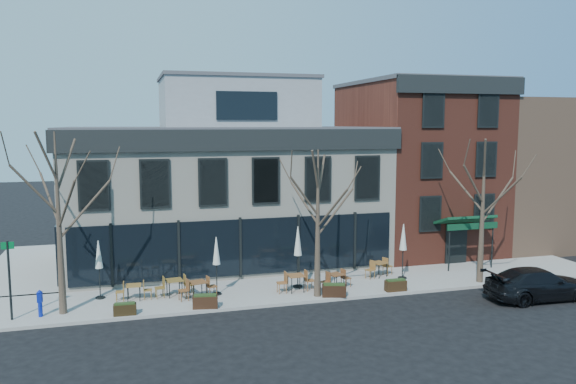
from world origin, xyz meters
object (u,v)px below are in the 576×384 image
object	(u,v)px
cafe_set_0	(134,290)
umbrella_0	(99,258)
call_box	(40,302)
parked_sedan	(538,284)

from	to	relation	value
cafe_set_0	umbrella_0	bearing A→B (deg)	155.70
call_box	umbrella_0	distance (m)	3.35
call_box	cafe_set_0	world-z (taller)	call_box
parked_sedan	call_box	size ratio (longest dim) A/B	4.39
cafe_set_0	umbrella_0	distance (m)	2.27
call_box	cafe_set_0	xyz separation A→B (m)	(3.89, 1.28, -0.17)
parked_sedan	cafe_set_0	world-z (taller)	parked_sedan
parked_sedan	cafe_set_0	xyz separation A→B (m)	(-18.69, 4.72, -0.15)
parked_sedan	call_box	xyz separation A→B (m)	(-22.58, 3.44, 0.02)
parked_sedan	call_box	world-z (taller)	parked_sedan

